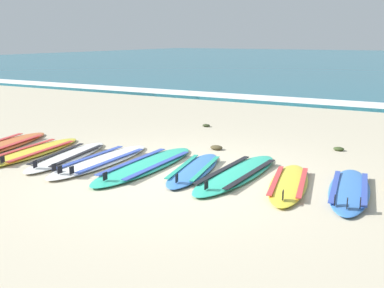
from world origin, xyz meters
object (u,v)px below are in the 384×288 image
at_px(surfboard_4, 146,165).
at_px(surfboard_7, 289,184).
at_px(surfboard_3, 101,161).
at_px(surfboard_1, 32,152).
at_px(surfboard_2, 68,156).
at_px(surfboard_6, 237,174).
at_px(surfboard_5, 194,169).
at_px(surfboard_0, 2,146).
at_px(surfboard_8, 349,190).

distance_m(surfboard_4, surfboard_7, 2.23).
height_order(surfboard_3, surfboard_4, same).
bearing_deg(surfboard_1, surfboard_2, 3.93).
relative_size(surfboard_6, surfboard_7, 1.19).
xyz_separation_m(surfboard_2, surfboard_5, (2.21, 0.33, 0.00)).
xyz_separation_m(surfboard_0, surfboard_2, (1.62, -0.01, 0.00)).
relative_size(surfboard_2, surfboard_5, 1.09).
distance_m(surfboard_6, surfboard_7, 0.81).
xyz_separation_m(surfboard_5, surfboard_8, (2.23, 0.12, 0.00)).
relative_size(surfboard_4, surfboard_6, 1.07).
xyz_separation_m(surfboard_2, surfboard_3, (0.67, 0.05, 0.00)).
distance_m(surfboard_2, surfboard_4, 1.45).
bearing_deg(surfboard_3, surfboard_4, 9.71).
xyz_separation_m(surfboard_0, surfboard_1, (0.86, -0.06, 0.00)).
height_order(surfboard_7, surfboard_8, same).
height_order(surfboard_1, surfboard_2, same).
height_order(surfboard_1, surfboard_4, same).
bearing_deg(surfboard_8, surfboard_1, -174.42).
distance_m(surfboard_1, surfboard_7, 4.45).
bearing_deg(surfboard_6, surfboard_8, 0.54).
bearing_deg(surfboard_4, surfboard_3, -170.29).
relative_size(surfboard_3, surfboard_8, 1.16).
xyz_separation_m(surfboard_5, surfboard_7, (1.46, 0.01, 0.00)).
xyz_separation_m(surfboard_0, surfboard_5, (3.83, 0.33, 0.00)).
relative_size(surfboard_3, surfboard_7, 1.19).
xyz_separation_m(surfboard_6, surfboard_8, (1.57, 0.01, 0.00)).
height_order(surfboard_5, surfboard_6, same).
distance_m(surfboard_3, surfboard_7, 3.02).
bearing_deg(surfboard_7, surfboard_2, -174.62).
height_order(surfboard_2, surfboard_6, same).
relative_size(surfboard_6, surfboard_8, 1.16).
distance_m(surfboard_1, surfboard_4, 2.21).
relative_size(surfboard_2, surfboard_8, 1.07).
xyz_separation_m(surfboard_1, surfboard_8, (5.20, 0.51, 0.00)).
relative_size(surfboard_3, surfboard_6, 1.00).
bearing_deg(surfboard_5, surfboard_6, 9.37).
relative_size(surfboard_2, surfboard_3, 0.93).
distance_m(surfboard_1, surfboard_8, 5.23).
bearing_deg(surfboard_2, surfboard_6, 8.75).
bearing_deg(surfboard_6, surfboard_5, -170.63).
xyz_separation_m(surfboard_0, surfboard_7, (5.29, 0.34, 0.00)).
xyz_separation_m(surfboard_4, surfboard_7, (2.23, 0.16, 0.00)).
xyz_separation_m(surfboard_2, surfboard_4, (1.44, 0.18, -0.00)).
height_order(surfboard_6, surfboard_8, same).
distance_m(surfboard_1, surfboard_3, 1.43).
distance_m(surfboard_0, surfboard_4, 3.06).
bearing_deg(surfboard_4, surfboard_7, 4.22).
xyz_separation_m(surfboard_1, surfboard_5, (2.97, 0.39, -0.00)).
bearing_deg(surfboard_4, surfboard_1, -173.95).
xyz_separation_m(surfboard_1, surfboard_2, (0.76, 0.05, -0.00)).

